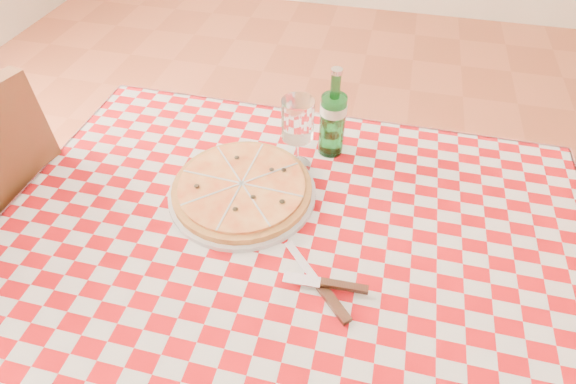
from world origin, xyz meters
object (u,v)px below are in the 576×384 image
(water_bottle, at_px, (333,113))
(wine_glass, at_px, (297,135))
(pizza_plate, at_px, (242,187))
(dining_table, at_px, (290,259))

(water_bottle, distance_m, wine_glass, 0.11)
(pizza_plate, distance_m, water_bottle, 0.29)
(dining_table, relative_size, water_bottle, 5.06)
(pizza_plate, relative_size, wine_glass, 1.79)
(dining_table, height_order, wine_glass, wine_glass)
(wine_glass, bearing_deg, pizza_plate, -128.64)
(dining_table, height_order, water_bottle, water_bottle)
(dining_table, bearing_deg, water_bottle, 82.81)
(pizza_plate, bearing_deg, wine_glass, 51.36)
(dining_table, relative_size, wine_glass, 6.20)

